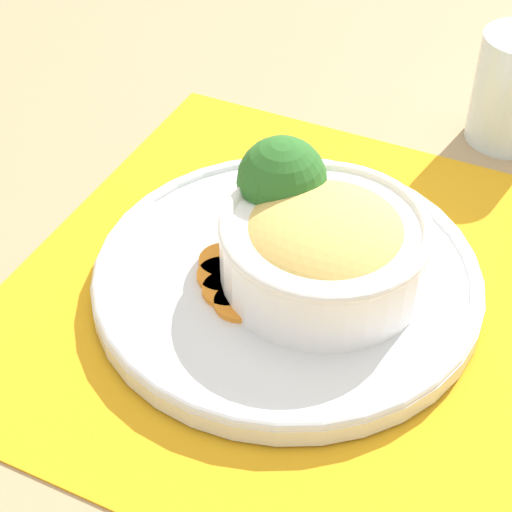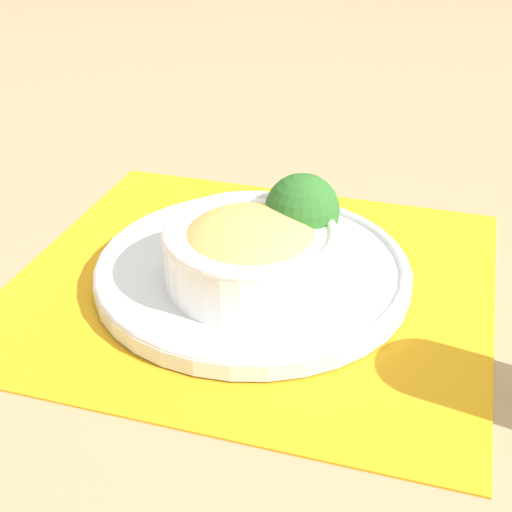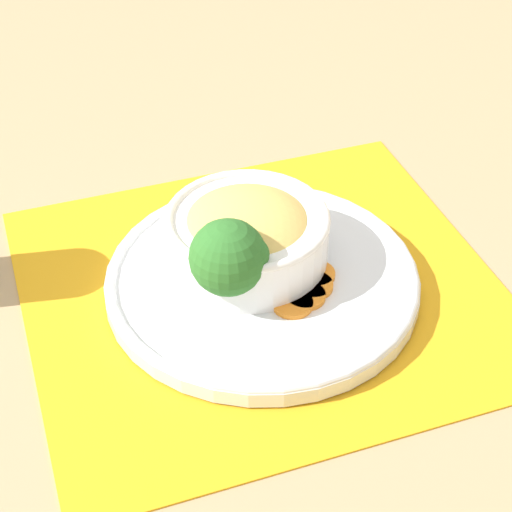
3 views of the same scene
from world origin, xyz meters
name	(u,v)px [view 2 (image 2 of 3)]	position (x,y,z in m)	size (l,w,h in m)	color
ground_plane	(253,282)	(0.00, 0.00, 0.00)	(4.00, 4.00, 0.00)	tan
placemat	(253,281)	(0.00, 0.00, 0.00)	(0.47, 0.43, 0.00)	orange
plate	(253,269)	(0.00, 0.00, 0.02)	(0.31, 0.31, 0.02)	silver
bowl	(250,250)	(0.01, -0.03, 0.05)	(0.16, 0.16, 0.07)	white
broccoli_floret	(302,211)	(0.04, 0.03, 0.07)	(0.07, 0.07, 0.09)	#84AD5B
carrot_slice_near	(255,237)	(-0.01, 0.05, 0.02)	(0.04, 0.04, 0.01)	orange
carrot_slice_middle	(239,238)	(-0.03, 0.04, 0.02)	(0.04, 0.04, 0.01)	orange
carrot_slice_far	(224,241)	(-0.04, 0.03, 0.02)	(0.04, 0.04, 0.01)	orange
carrot_slice_extra	(212,247)	(-0.05, 0.02, 0.02)	(0.04, 0.04, 0.01)	orange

